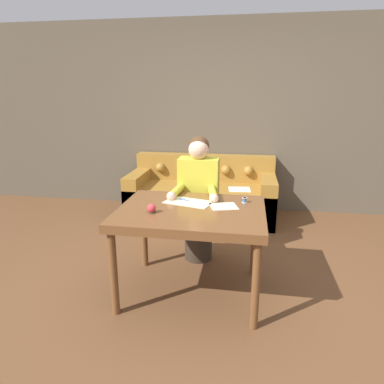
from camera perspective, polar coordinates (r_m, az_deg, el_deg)
The scene contains 10 objects.
ground_plane at distance 3.09m, azimuth 2.58°, elevation -16.08°, with size 16.00×16.00×0.00m, color brown.
wall_back at distance 4.91m, azimuth 6.07°, elevation 12.19°, with size 8.00×0.06×2.60m.
dining_table at distance 2.77m, azimuth -0.15°, elevation -4.37°, with size 1.17×0.90×0.75m.
couch at distance 4.68m, azimuth 1.67°, elevation -0.50°, with size 1.94×0.89×0.80m.
person at distance 3.36m, azimuth 1.09°, elevation -1.37°, with size 0.45×0.62×1.25m.
pattern_paper_main at distance 2.89m, azimuth -0.63°, elevation -1.70°, with size 0.43×0.31×0.00m.
pattern_paper_offcut at distance 2.80m, azimuth 5.29°, elevation -2.39°, with size 0.26×0.24×0.00m.
scissors at distance 2.94m, azimuth -0.95°, elevation -1.42°, with size 0.24×0.16×0.01m.
thread_spool at distance 2.91m, azimuth 8.75°, elevation -1.34°, with size 0.04×0.04×0.05m.
pin_cushion at distance 2.66m, azimuth -6.77°, elevation -2.78°, with size 0.07×0.07×0.07m.
Camera 1 is at (0.29, -2.58, 1.66)m, focal length 32.00 mm.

